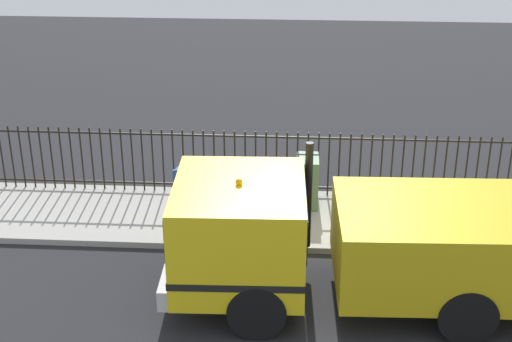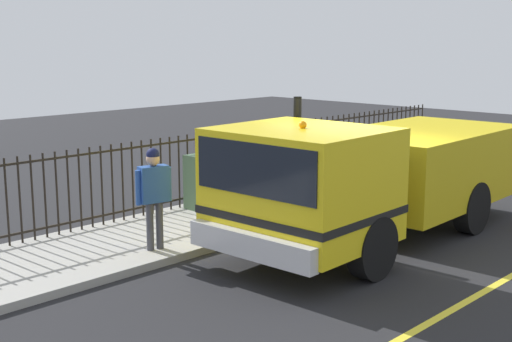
{
  "view_description": "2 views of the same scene",
  "coord_description": "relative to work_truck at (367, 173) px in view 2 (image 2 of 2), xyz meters",
  "views": [
    {
      "loc": [
        -10.93,
        0.65,
        7.25
      ],
      "look_at": [
        1.67,
        1.45,
        1.66
      ],
      "focal_mm": 51.54,
      "sensor_mm": 36.0,
      "label": 1
    },
    {
      "loc": [
        -6.67,
        9.5,
        3.48
      ],
      "look_at": [
        1.42,
        1.03,
        1.26
      ],
      "focal_mm": 48.55,
      "sensor_mm": 36.0,
      "label": 2
    }
  ],
  "objects": [
    {
      "name": "sidewalk_slab",
      "position": [
        2.83,
        0.19,
        -1.18
      ],
      "size": [
        2.58,
        20.48,
        0.13
      ],
      "primitive_type": "cube",
      "color": "#A3A099",
      "rests_on": "ground"
    },
    {
      "name": "iron_fence",
      "position": [
        3.94,
        0.19,
        -0.37
      ],
      "size": [
        0.04,
        17.44,
        1.47
      ],
      "color": "black",
      "rests_on": "sidewalk_slab"
    },
    {
      "name": "lane_marking",
      "position": [
        -2.57,
        0.19,
        -1.25
      ],
      "size": [
        0.12,
        18.43,
        0.01
      ],
      "primitive_type": "cube",
      "color": "yellow",
      "rests_on": "ground"
    },
    {
      "name": "utility_cabinet",
      "position": [
        3.45,
        0.65,
        -0.57
      ],
      "size": [
        0.72,
        0.47,
        1.09
      ],
      "primitive_type": "cube",
      "color": "#4C6B4C",
      "rests_on": "sidewalk_slab"
    },
    {
      "name": "ground_plane",
      "position": [
        0.05,
        0.19,
        -1.25
      ],
      "size": [
        45.05,
        45.05,
        0.0
      ],
      "primitive_type": "plane",
      "color": "#232326",
      "rests_on": "ground"
    },
    {
      "name": "worker_standing",
      "position": [
        2.03,
        3.0,
        -0.1
      ],
      "size": [
        0.31,
        0.61,
        1.67
      ],
      "rotation": [
        0.0,
        0.0,
        -1.8
      ],
      "color": "#264C99",
      "rests_on": "sidewalk_slab"
    },
    {
      "name": "work_truck",
      "position": [
        0.0,
        0.0,
        0.0
      ],
      "size": [
        2.6,
        7.0,
        2.53
      ],
      "rotation": [
        0.0,
        0.0,
        0.03
      ],
      "color": "yellow",
      "rests_on": "ground"
    }
  ]
}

